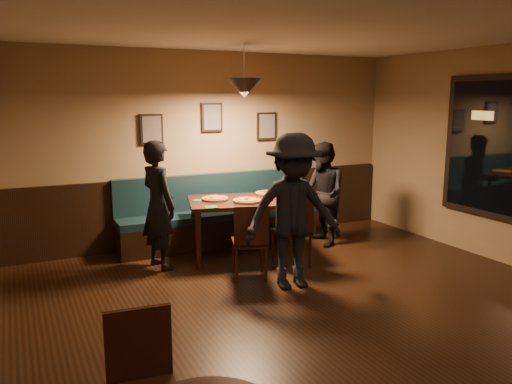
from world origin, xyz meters
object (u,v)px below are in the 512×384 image
(diner_right, at_px, (323,194))
(chair_near_right, at_px, (291,230))
(booth_bench, at_px, (220,211))
(chair_near_left, at_px, (249,241))
(diner_front, at_px, (293,212))
(diner_left, at_px, (158,205))
(tabasco_bottle, at_px, (283,193))
(soda_glass, at_px, (292,193))
(dining_table, at_px, (245,228))

(diner_right, bearing_deg, chair_near_right, -45.03)
(booth_bench, bearing_deg, diner_right, -26.97)
(chair_near_left, xyz_separation_m, diner_front, (0.31, -0.49, 0.42))
(diner_left, height_order, diner_right, diner_left)
(diner_right, distance_m, tabasco_bottle, 0.73)
(chair_near_right, bearing_deg, diner_left, 159.61)
(booth_bench, xyz_separation_m, diner_front, (0.10, -1.96, 0.38))
(chair_near_left, bearing_deg, diner_left, 154.60)
(diner_right, bearing_deg, tabasco_bottle, -72.21)
(chair_near_left, distance_m, soda_glass, 1.10)
(chair_near_left, distance_m, diner_left, 1.25)
(chair_near_right, relative_size, diner_left, 0.58)
(diner_left, bearing_deg, diner_right, -105.71)
(diner_front, bearing_deg, booth_bench, 100.16)
(chair_near_right, bearing_deg, tabasco_bottle, 75.60)
(diner_left, distance_m, tabasco_bottle, 1.71)
(chair_near_right, bearing_deg, soda_glass, 62.90)
(chair_near_right, xyz_separation_m, diner_left, (-1.53, 0.67, 0.34))
(booth_bench, relative_size, soda_glass, 18.81)
(diner_front, xyz_separation_m, tabasco_bottle, (0.52, 1.17, -0.04))
(booth_bench, height_order, soda_glass, booth_bench)
(diner_left, xyz_separation_m, diner_front, (1.18, -1.32, 0.07))
(booth_bench, xyz_separation_m, diner_left, (-1.08, -0.64, 0.31))
(dining_table, relative_size, soda_glass, 9.23)
(tabasco_bottle, bearing_deg, dining_table, 170.72)
(dining_table, height_order, diner_right, diner_right)
(diner_right, bearing_deg, dining_table, -79.86)
(soda_glass, bearing_deg, tabasco_bottle, 104.86)
(dining_table, bearing_deg, booth_bench, 111.27)
(diner_right, bearing_deg, diner_front, -34.78)
(dining_table, bearing_deg, chair_near_right, -43.90)
(diner_left, xyz_separation_m, diner_right, (2.42, -0.04, -0.06))
(tabasco_bottle, bearing_deg, diner_left, 175.20)
(booth_bench, bearing_deg, soda_glass, -55.21)
(booth_bench, height_order, tabasco_bottle, booth_bench)
(soda_glass, bearing_deg, diner_right, 22.11)
(chair_near_right, relative_size, tabasco_bottle, 8.68)
(diner_right, xyz_separation_m, soda_glass, (-0.67, -0.27, 0.11))
(booth_bench, relative_size, chair_near_left, 3.29)
(diner_left, bearing_deg, soda_glass, -114.91)
(tabasco_bottle, bearing_deg, diner_front, -114.01)
(chair_near_left, relative_size, diner_right, 0.61)
(chair_near_right, bearing_deg, booth_bench, 112.15)
(chair_near_left, relative_size, chair_near_right, 0.98)
(chair_near_left, bearing_deg, soda_glass, 48.83)
(tabasco_bottle, bearing_deg, chair_near_right, -107.70)
(diner_right, height_order, diner_front, diner_front)
(soda_glass, bearing_deg, booth_bench, 124.79)
(chair_near_left, distance_m, tabasco_bottle, 1.15)
(booth_bench, xyz_separation_m, chair_near_right, (0.45, -1.32, -0.03))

